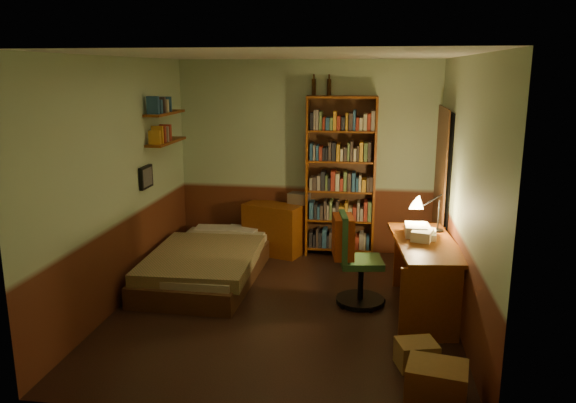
# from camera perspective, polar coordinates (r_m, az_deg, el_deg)

# --- Properties ---
(floor) EXTENTS (3.50, 4.00, 0.02)m
(floor) POSITION_cam_1_polar(r_m,az_deg,el_deg) (6.08, -0.35, -10.78)
(floor) COLOR black
(floor) RESTS_ON ground
(ceiling) EXTENTS (3.50, 4.00, 0.02)m
(ceiling) POSITION_cam_1_polar(r_m,az_deg,el_deg) (5.55, -0.39, 14.74)
(ceiling) COLOR silver
(ceiling) RESTS_ON wall_back
(wall_back) EXTENTS (3.50, 0.02, 2.60)m
(wall_back) POSITION_cam_1_polar(r_m,az_deg,el_deg) (7.63, 1.95, 4.47)
(wall_back) COLOR #9AB188
(wall_back) RESTS_ON ground
(wall_left) EXTENTS (0.02, 4.00, 2.60)m
(wall_left) POSITION_cam_1_polar(r_m,az_deg,el_deg) (6.19, -16.71, 1.83)
(wall_left) COLOR #9AB188
(wall_left) RESTS_ON ground
(wall_right) EXTENTS (0.02, 4.00, 2.60)m
(wall_right) POSITION_cam_1_polar(r_m,az_deg,el_deg) (5.68, 17.46, 0.79)
(wall_right) COLOR #9AB188
(wall_right) RESTS_ON ground
(wall_front) EXTENTS (3.50, 0.02, 2.60)m
(wall_front) POSITION_cam_1_polar(r_m,az_deg,el_deg) (3.76, -5.09, -4.85)
(wall_front) COLOR #9AB188
(wall_front) RESTS_ON ground
(doorway) EXTENTS (0.06, 0.90, 2.00)m
(doorway) POSITION_cam_1_polar(r_m,az_deg,el_deg) (6.99, 15.39, 0.68)
(doorway) COLOR black
(doorway) RESTS_ON ground
(door_trim) EXTENTS (0.02, 0.98, 2.08)m
(door_trim) POSITION_cam_1_polar(r_m,az_deg,el_deg) (6.99, 15.10, 0.69)
(door_trim) COLOR #452815
(door_trim) RESTS_ON ground
(bed) EXTENTS (1.20, 2.18, 0.64)m
(bed) POSITION_cam_1_polar(r_m,az_deg,el_deg) (6.87, -8.15, -5.08)
(bed) COLOR olive
(bed) RESTS_ON ground
(dresser) EXTENTS (0.86, 0.62, 0.69)m
(dresser) POSITION_cam_1_polar(r_m,az_deg,el_deg) (7.66, -1.51, -2.81)
(dresser) COLOR #6E330E
(dresser) RESTS_ON ground
(mini_stereo) EXTENTS (0.32, 0.28, 0.14)m
(mini_stereo) POSITION_cam_1_polar(r_m,az_deg,el_deg) (7.63, 1.14, 0.35)
(mini_stereo) COLOR #B2B2B7
(mini_stereo) RESTS_ON dresser
(bookshelf) EXTENTS (0.93, 0.33, 2.14)m
(bookshelf) POSITION_cam_1_polar(r_m,az_deg,el_deg) (7.48, 5.33, 2.43)
(bookshelf) COLOR #6E330E
(bookshelf) RESTS_ON ground
(bottle_left) EXTENTS (0.06, 0.06, 0.21)m
(bottle_left) POSITION_cam_1_polar(r_m,az_deg,el_deg) (7.48, 2.63, 11.54)
(bottle_left) COLOR black
(bottle_left) RESTS_ON bookshelf
(bottle_right) EXTENTS (0.07, 0.07, 0.21)m
(bottle_right) POSITION_cam_1_polar(r_m,az_deg,el_deg) (7.47, 4.19, 11.51)
(bottle_right) COLOR black
(bottle_right) RESTS_ON bookshelf
(desk) EXTENTS (0.74, 1.48, 0.76)m
(desk) POSITION_cam_1_polar(r_m,az_deg,el_deg) (6.01, 13.64, -7.43)
(desk) COLOR #6E330E
(desk) RESTS_ON ground
(paper_stack) EXTENTS (0.26, 0.31, 0.11)m
(paper_stack) POSITION_cam_1_polar(r_m,az_deg,el_deg) (5.92, 13.49, -3.31)
(paper_stack) COLOR silver
(paper_stack) RESTS_ON desk
(desk_lamp) EXTENTS (0.25, 0.25, 0.68)m
(desk_lamp) POSITION_cam_1_polar(r_m,az_deg,el_deg) (6.20, 15.14, 0.08)
(desk_lamp) COLOR black
(desk_lamp) RESTS_ON desk
(office_chair) EXTENTS (0.60, 0.55, 1.07)m
(office_chair) POSITION_cam_1_polar(r_m,az_deg,el_deg) (6.04, 7.47, -5.50)
(office_chair) COLOR #315D32
(office_chair) RESTS_ON ground
(red_jacket) EXTENTS (0.31, 0.42, 0.44)m
(red_jacket) POSITION_cam_1_polar(r_m,az_deg,el_deg) (5.65, 4.94, 1.24)
(red_jacket) COLOR #A53C14
(red_jacket) RESTS_ON office_chair
(wall_shelf_lower) EXTENTS (0.20, 0.90, 0.03)m
(wall_shelf_lower) POSITION_cam_1_polar(r_m,az_deg,el_deg) (7.09, -12.25, 5.95)
(wall_shelf_lower) COLOR #6E330E
(wall_shelf_lower) RESTS_ON wall_left
(wall_shelf_upper) EXTENTS (0.20, 0.90, 0.03)m
(wall_shelf_upper) POSITION_cam_1_polar(r_m,az_deg,el_deg) (7.06, -12.39, 8.76)
(wall_shelf_upper) COLOR #6E330E
(wall_shelf_upper) RESTS_ON wall_left
(framed_picture) EXTENTS (0.04, 0.32, 0.26)m
(framed_picture) POSITION_cam_1_polar(r_m,az_deg,el_deg) (6.72, -14.23, 2.42)
(framed_picture) COLOR black
(framed_picture) RESTS_ON wall_left
(cardboard_box_a) EXTENTS (0.50, 0.43, 0.33)m
(cardboard_box_a) POSITION_cam_1_polar(r_m,az_deg,el_deg) (4.55, 14.84, -17.58)
(cardboard_box_a) COLOR olive
(cardboard_box_a) RESTS_ON ground
(cardboard_box_b) EXTENTS (0.38, 0.34, 0.23)m
(cardboard_box_b) POSITION_cam_1_polar(r_m,az_deg,el_deg) (5.05, 12.92, -14.88)
(cardboard_box_b) COLOR olive
(cardboard_box_b) RESTS_ON ground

